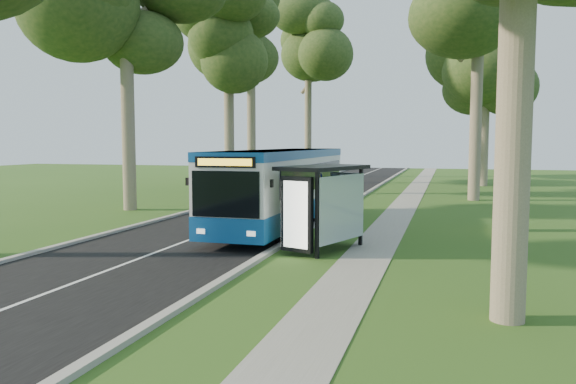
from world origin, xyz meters
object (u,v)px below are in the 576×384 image
bus_stop_sign (321,199)px  bus (282,187)px  car_silver (288,172)px  bus_shelter (325,192)px  car_white (232,183)px  litter_bin (332,212)px

bus_stop_sign → bus: bearing=109.2°
car_silver → bus_shelter: bearing=-80.1°
bus_stop_sign → bus_shelter: bearing=-93.1°
car_white → bus_shelter: bearing=-48.8°
bus_stop_sign → litter_bin: bearing=77.0°
bus_stop_sign → litter_bin: size_ratio=2.28×
car_white → litter_bin: bearing=-41.1°
car_white → car_silver: size_ratio=0.82×
bus_shelter → car_silver: bearing=128.1°
bus_stop_sign → car_white: bus_stop_sign is taller
litter_bin → car_silver: 28.35m
bus → car_white: (-7.80, 13.94, -0.98)m
bus_shelter → car_white: bus_shelter is taller
bus_stop_sign → car_white: 19.58m
bus_stop_sign → car_white: bearing=101.6°
bus → bus_stop_sign: size_ratio=4.96×
bus_stop_sign → bus_shelter: (0.56, -1.92, 0.41)m
litter_bin → bus_stop_sign: bearing=-83.7°
bus → car_silver: 29.11m
bus_shelter → car_silver: bus_shelter is taller
bus_stop_sign → bus_shelter: 2.04m
bus_stop_sign → litter_bin: (-0.47, 4.20, -0.98)m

